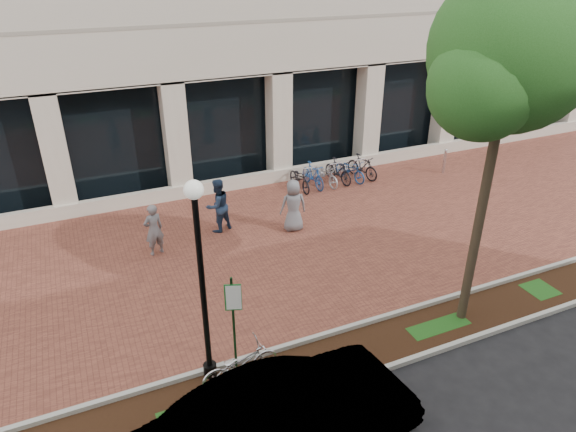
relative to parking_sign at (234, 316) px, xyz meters
name	(u,v)px	position (x,y,z in m)	size (l,w,h in m)	color
ground	(282,242)	(3.11, 4.84, -1.58)	(120.00, 120.00, 0.00)	black
brick_plaza	(282,242)	(3.11, 4.84, -1.58)	(40.00, 9.00, 0.01)	brown
planting_strip	(371,347)	(3.11, -0.41, -1.58)	(40.00, 1.50, 0.01)	black
curb_plaza_side	(355,326)	(3.11, 0.34, -1.52)	(40.00, 0.12, 0.12)	#A8A99F
curb_street_side	(390,367)	(3.11, -1.16, -1.52)	(40.00, 0.12, 0.12)	#A8A99F
parking_sign	(234,316)	(0.00, 0.00, 0.00)	(0.34, 0.07, 2.49)	#133417
lamppost	(201,275)	(-0.52, 0.24, 0.97)	(0.36, 0.36, 4.53)	black
street_tree	(511,61)	(5.80, -0.32, 4.60)	(3.88, 3.23, 8.01)	#413625
locked_bicycle	(240,364)	(0.02, -0.18, -1.13)	(0.60, 1.71, 0.90)	silver
pedestrian_left	(154,230)	(-0.59, 5.74, -0.77)	(0.59, 0.39, 1.63)	slate
pedestrian_mid	(218,206)	(1.56, 6.40, -0.69)	(0.87, 0.68, 1.78)	#1F324F
pedestrian_right	(293,206)	(3.79, 5.46, -0.71)	(0.85, 0.55, 1.74)	slate
bollard	(444,161)	(11.43, 7.41, -1.05)	(0.12, 0.12, 1.04)	silver
bike_rack_cluster	(331,173)	(6.71, 8.32, -1.13)	(3.49, 1.73, 0.96)	black
sedan_near_curb	(285,424)	(0.16, -2.23, -0.76)	(1.73, 4.96, 1.63)	#BCBCC1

